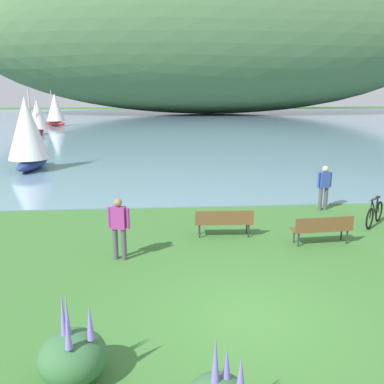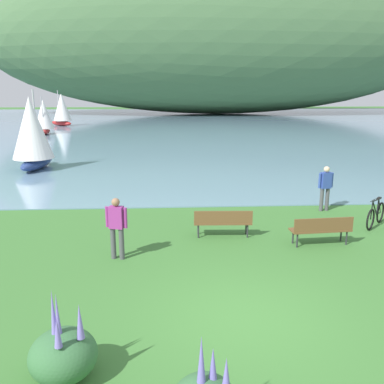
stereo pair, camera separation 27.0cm
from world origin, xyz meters
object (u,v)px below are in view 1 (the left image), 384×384
object	(u,v)px
park_bench_near_camera	(322,227)
sailboat_mid_bay	(37,117)
person_at_shoreline	(324,185)
person_on_the_grass	(119,225)
bicycle_leaning_near_bench	(374,214)
sailboat_toward_hillside	(55,109)
sailboat_nearest_to_shore	(28,133)
park_bench_further_along	(224,221)

from	to	relation	value
park_bench_near_camera	sailboat_mid_bay	distance (m)	35.96
person_at_shoreline	person_on_the_grass	xyz separation A→B (m)	(-7.29, -4.22, 0.00)
person_on_the_grass	sailboat_mid_bay	xyz separation A→B (m)	(-11.02, 32.40, 0.82)
park_bench_near_camera	person_at_shoreline	xyz separation A→B (m)	(1.40, 3.53, 0.46)
bicycle_leaning_near_bench	sailboat_mid_bay	world-z (taller)	sailboat_mid_bay
sailboat_toward_hillside	sailboat_nearest_to_shore	bearing A→B (deg)	-79.43
park_bench_further_along	sailboat_mid_bay	distance (m)	33.93
park_bench_near_camera	sailboat_mid_bay	world-z (taller)	sailboat_mid_bay
sailboat_mid_bay	sailboat_toward_hillside	world-z (taller)	sailboat_toward_hillside
bicycle_leaning_near_bench	person_on_the_grass	bearing A→B (deg)	-164.56
park_bench_further_along	sailboat_mid_bay	bearing A→B (deg)	114.57
bicycle_leaning_near_bench	sailboat_toward_hillside	distance (m)	44.62
park_bench_further_along	sailboat_nearest_to_shore	size ratio (longest dim) A/B	0.41
person_at_shoreline	park_bench_further_along	bearing A→B (deg)	-147.83
park_bench_near_camera	person_at_shoreline	distance (m)	3.82
sailboat_mid_bay	person_on_the_grass	bearing A→B (deg)	-71.22
park_bench_near_camera	person_on_the_grass	size ratio (longest dim) A/B	1.07
person_on_the_grass	bicycle_leaning_near_bench	bearing A→B (deg)	15.44
park_bench_near_camera	sailboat_nearest_to_shore	bearing A→B (deg)	134.22
park_bench_further_along	sailboat_toward_hillside	xyz separation A→B (m)	(-14.68, 40.62, 1.53)
park_bench_near_camera	sailboat_toward_hillside	distance (m)	45.06
park_bench_further_along	person_at_shoreline	distance (m)	5.00
person_at_shoreline	sailboat_nearest_to_shore	xyz separation A→B (m)	(-13.47, 8.87, 1.15)
park_bench_near_camera	sailboat_toward_hillside	size ratio (longest dim) A/B	0.43
sailboat_nearest_to_shore	sailboat_toward_hillside	bearing A→B (deg)	100.57
bicycle_leaning_near_bench	sailboat_toward_hillside	world-z (taller)	sailboat_toward_hillside
park_bench_near_camera	sailboat_mid_bay	size ratio (longest dim) A/B	0.49
person_on_the_grass	sailboat_toward_hillside	xyz separation A→B (m)	(-11.60, 42.18, 1.07)
park_bench_near_camera	bicycle_leaning_near_bench	bearing A→B (deg)	33.39
park_bench_near_camera	park_bench_further_along	distance (m)	2.94
sailboat_nearest_to_shore	park_bench_near_camera	bearing A→B (deg)	-45.78
park_bench_further_along	person_at_shoreline	world-z (taller)	person_at_shoreline
sailboat_mid_bay	sailboat_toward_hillside	size ratio (longest dim) A/B	0.88
sailboat_toward_hillside	park_bench_further_along	bearing A→B (deg)	-70.13
sailboat_nearest_to_shore	person_on_the_grass	bearing A→B (deg)	-64.74
sailboat_nearest_to_shore	person_at_shoreline	bearing A→B (deg)	-33.36
person_on_the_grass	sailboat_nearest_to_shore	xyz separation A→B (m)	(-6.17, 13.08, 1.15)
sailboat_toward_hillside	sailboat_mid_bay	bearing A→B (deg)	-86.58
bicycle_leaning_near_bench	person_on_the_grass	size ratio (longest dim) A/B	0.78
sailboat_mid_bay	sailboat_toward_hillside	bearing A→B (deg)	93.42
park_bench_further_along	sailboat_mid_bay	size ratio (longest dim) A/B	0.49
park_bench_further_along	person_at_shoreline	size ratio (longest dim) A/B	1.06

